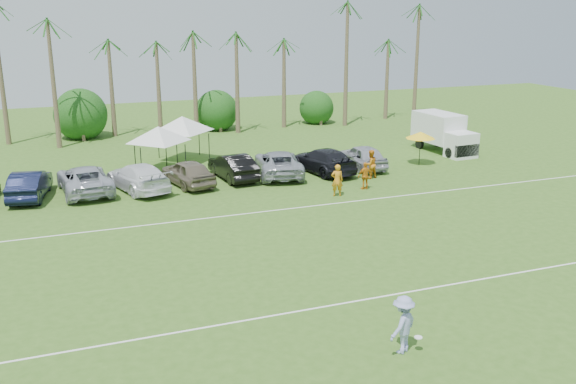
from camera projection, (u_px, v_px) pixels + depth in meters
name	position (u px, v px, depth m)	size (l,w,h in m)	color
ground	(339.00, 332.00, 22.41)	(120.00, 120.00, 0.00)	#385E1C
field_lines	(265.00, 253.00, 29.59)	(80.00, 12.10, 0.01)	white
palm_tree_3	(47.00, 19.00, 51.01)	(2.40, 2.40, 11.90)	brown
palm_tree_4	(101.00, 51.00, 53.09)	(2.40, 2.40, 8.90)	brown
palm_tree_5	(149.00, 39.00, 54.22)	(2.40, 2.40, 9.90)	brown
palm_tree_6	(195.00, 28.00, 55.35)	(2.40, 2.40, 10.90)	brown
palm_tree_7	(239.00, 18.00, 56.49)	(2.40, 2.40, 11.90)	brown
palm_tree_8	(292.00, 47.00, 58.91)	(2.40, 2.40, 8.90)	brown
palm_tree_9	(342.00, 36.00, 60.38)	(2.40, 2.40, 9.90)	brown
palm_tree_10	(389.00, 26.00, 61.85)	(2.40, 2.40, 10.90)	brown
palm_tree_11	(425.00, 17.00, 62.99)	(2.40, 2.40, 11.90)	brown
bush_tree_1	(81.00, 119.00, 54.88)	(4.00, 4.00, 4.00)	brown
bush_tree_2	(217.00, 111.00, 58.98)	(4.00, 4.00, 4.00)	brown
bush_tree_3	(317.00, 105.00, 62.41)	(4.00, 4.00, 4.00)	brown
sideline_player_a	(337.00, 180.00, 38.40)	(0.71, 0.47, 1.95)	orange
sideline_player_b	(371.00, 164.00, 42.40)	(0.93, 0.73, 1.92)	orange
sideline_player_c	(365.00, 176.00, 39.86)	(1.01, 0.42, 1.72)	orange
box_truck	(444.00, 132.00, 50.06)	(2.57, 5.91, 2.98)	white
canopy_tent_left	(158.00, 126.00, 43.51)	(4.56, 4.56, 3.70)	black
canopy_tent_right	(182.00, 116.00, 46.67)	(4.78, 4.78, 3.87)	black
market_umbrella	(421.00, 135.00, 45.82)	(2.16, 2.16, 2.41)	black
frisbee_player	(403.00, 325.00, 20.88)	(1.48, 1.27, 1.98)	#97A0D7
parked_car_1	(30.00, 184.00, 37.99)	(1.78, 5.11, 1.68)	black
parked_car_2	(85.00, 179.00, 39.10)	(2.79, 6.05, 1.68)	#ACAEBA
parked_car_3	(138.00, 177.00, 39.66)	(2.36, 5.80, 1.68)	white
parked_car_4	(188.00, 172.00, 40.76)	(1.99, 4.94, 1.68)	#776A56
parked_car_5	(233.00, 166.00, 42.32)	(1.78, 5.11, 1.68)	black
parked_car_6	(279.00, 163.00, 43.20)	(2.79, 6.05, 1.68)	#969AA4
parked_car_7	(323.00, 160.00, 43.96)	(2.36, 5.80, 1.68)	black
parked_car_8	(363.00, 156.00, 45.19)	(1.99, 4.94, 1.68)	#ABADB8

